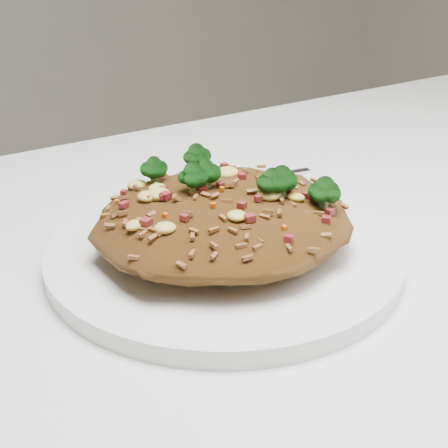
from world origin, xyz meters
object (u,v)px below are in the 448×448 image
at_px(dining_table, 347,375).
at_px(plate, 224,250).
at_px(fork, 240,181).
at_px(fried_rice, 224,209).

xyz_separation_m(dining_table, plate, (-0.07, 0.08, 0.10)).
bearing_deg(dining_table, plate, 131.45).
bearing_deg(fork, plate, -120.61).
height_order(fried_rice, fork, fried_rice).
height_order(plate, fork, fork).
distance_m(plate, fork, 0.12).
bearing_deg(dining_table, fried_rice, 131.05).
bearing_deg(fried_rice, fork, 49.99).
relative_size(fried_rice, fork, 1.20).
height_order(dining_table, fried_rice, fried_rice).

